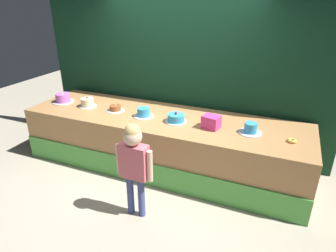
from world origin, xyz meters
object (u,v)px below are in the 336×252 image
Objects in this scene: cake_center_left at (115,108)px; pink_box at (211,122)px; cake_far_left at (63,98)px; cake_center_right at (144,113)px; cake_right at (176,118)px; cake_far_right at (250,129)px; donut at (292,141)px; child_figure at (134,159)px; cake_left at (87,103)px.

pink_box is at bearing -1.77° from cake_center_left.
cake_far_left is 1.17× the size of cake_center_right.
cake_right is 1.03m from cake_far_right.
cake_far_right is (-0.51, 0.07, 0.04)m from donut.
donut is at bearing -0.75° from cake_center_right.
cake_center_left is at bearing 178.23° from pink_box.
child_figure is 1.23m from pink_box.
cake_center_right is at bearing -4.24° from cake_center_left.
cake_right reaches higher than cake_center_left.
child_figure is 1.58m from cake_far_right.
cake_center_left is at bearing 178.55° from donut.
child_figure is 3.39× the size of cake_far_left.
donut is at bearing -1.13° from cake_far_left.
cake_center_right is (0.51, -0.04, 0.02)m from cake_center_left.
child_figure is at bearing -94.39° from cake_right.
donut is at bearing -0.96° from pink_box.
donut is (1.03, -0.02, -0.07)m from pink_box.
cake_right is at bearing 178.70° from pink_box.
pink_box is 0.62× the size of cake_far_left.
cake_far_right is at bearing 2.05° from cake_right.
cake_center_right is (1.54, -0.04, -0.01)m from cake_far_left.
cake_far_right is at bearing 172.72° from donut.
cake_center_right is 0.51m from cake_right.
cake_far_left reaches higher than cake_center_right.
pink_box is 0.52m from cake_far_right.
cake_far_left is 0.51m from cake_left.
cake_center_left is at bearing 177.99° from cake_right.
pink_box is 0.79× the size of cake_left.
cake_left is at bearing 179.09° from cake_right.
cake_far_right is at bearing 5.38° from pink_box.
child_figure is 1.83m from cake_left.
cake_far_left is at bearing 150.37° from child_figure.
cake_center_left is (1.03, -0.01, -0.03)m from cake_far_left.
pink_box is 1.91× the size of donut.
cake_far_left is at bearing 178.35° from cake_center_right.
cake_far_left is (-1.97, 1.12, 0.11)m from child_figure.
cake_left reaches higher than cake_far_right.
cake_far_left is 1.15× the size of cake_far_right.
cake_far_right is (2.57, 0.01, -0.01)m from cake_left.
pink_box is at bearing -1.00° from cake_left.
cake_far_left reaches higher than cake_left.
child_figure is at bearing -37.12° from cake_left.
donut is 2.57m from cake_center_left.
child_figure is at bearing -49.74° from cake_center_left.
cake_right reaches higher than cake_center_right.
child_figure reaches higher than cake_far_left.
cake_center_right is at bearing -1.48° from cake_left.
cake_left is at bearing -178.71° from cake_center_left.
pink_box is (0.60, 1.07, 0.13)m from child_figure.
pink_box is at bearing -1.30° from cake_right.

